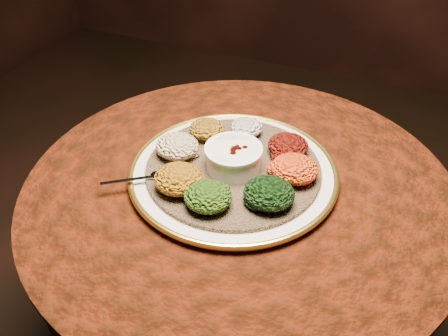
% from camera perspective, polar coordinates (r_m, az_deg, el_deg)
% --- Properties ---
extents(table, '(0.96, 0.96, 0.73)m').
position_cam_1_polar(table, '(1.23, 1.64, -8.38)').
color(table, black).
rests_on(table, ground).
extents(platter, '(0.49, 0.49, 0.02)m').
position_cam_1_polar(platter, '(1.12, 1.06, -0.53)').
color(platter, beige).
rests_on(platter, table).
extents(injera, '(0.47, 0.47, 0.01)m').
position_cam_1_polar(injera, '(1.11, 1.06, -0.10)').
color(injera, olive).
rests_on(injera, platter).
extents(stew_bowl, '(0.13, 0.13, 0.05)m').
position_cam_1_polar(stew_bowl, '(1.09, 1.08, 1.36)').
color(stew_bowl, silver).
rests_on(stew_bowl, injera).
extents(spoon, '(0.13, 0.09, 0.01)m').
position_cam_1_polar(spoon, '(1.09, -8.01, -0.95)').
color(spoon, silver).
rests_on(spoon, injera).
extents(portion_ayib, '(0.08, 0.07, 0.04)m').
position_cam_1_polar(portion_ayib, '(1.20, 2.60, 4.67)').
color(portion_ayib, beige).
rests_on(portion_ayib, injera).
extents(portion_kitfo, '(0.09, 0.09, 0.04)m').
position_cam_1_polar(portion_kitfo, '(1.14, 7.33, 2.56)').
color(portion_kitfo, black).
rests_on(portion_kitfo, injera).
extents(portion_tikil, '(0.10, 0.10, 0.05)m').
position_cam_1_polar(portion_tikil, '(1.07, 8.05, -0.10)').
color(portion_tikil, '#BA7E0F').
rests_on(portion_tikil, injera).
extents(portion_gomen, '(0.10, 0.10, 0.05)m').
position_cam_1_polar(portion_gomen, '(1.01, 5.16, -2.87)').
color(portion_gomen, black).
rests_on(portion_gomen, injera).
extents(portion_mixveg, '(0.10, 0.09, 0.05)m').
position_cam_1_polar(portion_mixveg, '(1.00, -1.85, -3.28)').
color(portion_mixveg, maroon).
rests_on(portion_mixveg, injera).
extents(portion_kik, '(0.10, 0.10, 0.05)m').
position_cam_1_polar(portion_kik, '(1.04, -5.19, -1.25)').
color(portion_kik, '#9D560D').
rests_on(portion_kik, injera).
extents(portion_timatim, '(0.10, 0.09, 0.05)m').
position_cam_1_polar(portion_timatim, '(1.14, -5.36, 2.51)').
color(portion_timatim, maroon).
rests_on(portion_timatim, injera).
extents(portion_shiro, '(0.09, 0.08, 0.04)m').
position_cam_1_polar(portion_shiro, '(1.19, -1.95, 4.47)').
color(portion_shiro, '#976212').
rests_on(portion_shiro, injera).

